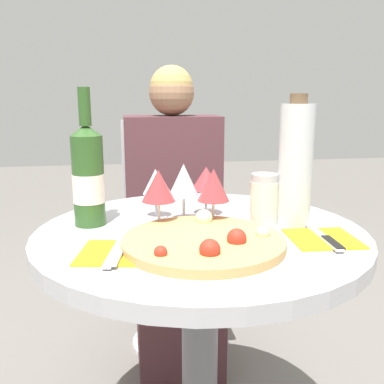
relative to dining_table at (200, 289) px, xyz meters
The scene contains 14 objects.
dining_table is the anchor object (origin of this frame).
chair_behind_diner 0.80m from the dining_table, 88.93° to the left, with size 0.41×0.41×0.97m.
seated_diner 0.65m from the dining_table, 88.68° to the left, with size 0.38×0.43×1.20m.
pizza_large 0.21m from the dining_table, 95.98° to the right, with size 0.36×0.36×0.05m.
wine_bottle 0.40m from the dining_table, 162.59° to the left, with size 0.08×0.08×0.34m.
tall_carafe 0.40m from the dining_table, ahead, with size 0.09×0.09×0.33m.
sugar_shaker 0.28m from the dining_table, ahead, with size 0.07×0.07×0.13m.
wine_glass_back_right 0.29m from the dining_table, 73.03° to the left, with size 0.08×0.08×0.14m.
wine_glass_back_left 0.30m from the dining_table, 128.11° to the left, with size 0.07×0.07×0.13m.
wine_glass_front_left 0.28m from the dining_table, 163.17° to the left, with size 0.08×0.08×0.15m.
wine_glass_center 0.28m from the dining_table, 111.18° to the left, with size 0.08×0.08×0.15m.
wine_glass_front_right 0.27m from the dining_table, 37.86° to the left, with size 0.08×0.08×0.15m.
place_setting_left 0.30m from the dining_table, 145.42° to the right, with size 0.17×0.19×0.01m.
place_setting_right 0.33m from the dining_table, 25.37° to the right, with size 0.16×0.19×0.01m.
Camera 1 is at (-0.18, -1.00, 1.07)m, focal length 40.00 mm.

